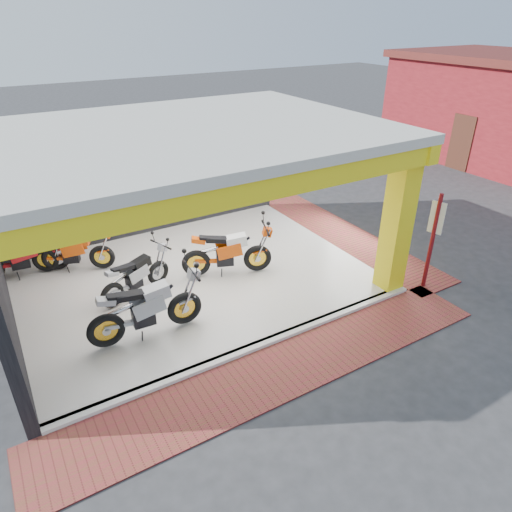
{
  "coord_description": "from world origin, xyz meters",
  "views": [
    {
      "loc": [
        -3.68,
        -7.02,
        5.85
      ],
      "look_at": [
        1.05,
        0.83,
        0.9
      ],
      "focal_mm": 32.0,
      "sensor_mm": 36.0,
      "label": 1
    }
  ],
  "objects": [
    {
      "name": "showroom_ceiling",
      "position": [
        0.0,
        2.0,
        3.6
      ],
      "size": [
        8.4,
        6.4,
        0.2
      ],
      "primitive_type": "cube",
      "color": "beige",
      "rests_on": "corner_column"
    },
    {
      "name": "corner_column",
      "position": [
        3.75,
        -0.75,
        1.75
      ],
      "size": [
        0.5,
        0.5,
        3.5
      ],
      "primitive_type": "cube",
      "color": "yellow",
      "rests_on": "ground"
    },
    {
      "name": "showroom_floor",
      "position": [
        0.0,
        2.0,
        0.05
      ],
      "size": [
        8.0,
        6.0,
        0.1
      ],
      "primitive_type": "cube",
      "color": "white",
      "rests_on": "ground"
    },
    {
      "name": "signpost",
      "position": [
        4.56,
        -1.13,
        1.29
      ],
      "size": [
        0.11,
        0.32,
        2.36
      ],
      "rotation": [
        0.0,
        0.0,
        0.27
      ],
      "color": "maroon",
      "rests_on": "ground"
    },
    {
      "name": "moto_hero",
      "position": [
        1.43,
        1.39,
        0.81
      ],
      "size": [
        2.47,
        1.64,
        1.42
      ],
      "primitive_type": null,
      "rotation": [
        0.0,
        0.0,
        -0.37
      ],
      "color": "#D74809",
      "rests_on": "showroom_floor"
    },
    {
      "name": "moto_row_b",
      "position": [
        -0.88,
        2.09,
        0.7
      ],
      "size": [
        2.08,
        1.31,
        1.19
      ],
      "primitive_type": null,
      "rotation": [
        0.0,
        0.0,
        0.33
      ],
      "color": "#A8AAB0",
      "rests_on": "showroom_floor"
    },
    {
      "name": "moto_row_c",
      "position": [
        -1.82,
        3.5,
        0.74
      ],
      "size": [
        2.23,
        1.57,
        1.28
      ],
      "primitive_type": null,
      "rotation": [
        0.0,
        0.0,
        -0.42
      ],
      "color": "#FF540A",
      "rests_on": "showroom_floor"
    },
    {
      "name": "moto_row_a",
      "position": [
        -0.97,
        0.31,
        0.84
      ],
      "size": [
        2.47,
        1.03,
        1.49
      ],
      "primitive_type": null,
      "rotation": [
        0.0,
        0.0,
        -0.05
      ],
      "color": "#989CA0",
      "rests_on": "showroom_floor"
    },
    {
      "name": "header_beam_right",
      "position": [
        4.0,
        2.0,
        3.3
      ],
      "size": [
        0.3,
        6.4,
        0.4
      ],
      "primitive_type": "cube",
      "color": "yellow",
      "rests_on": "corner_column"
    },
    {
      "name": "header_beam_front",
      "position": [
        0.0,
        -1.0,
        3.3
      ],
      "size": [
        8.4,
        0.3,
        0.4
      ],
      "primitive_type": "cube",
      "color": "yellow",
      "rests_on": "corner_column"
    },
    {
      "name": "floor_kerb",
      "position": [
        0.0,
        -1.02,
        0.05
      ],
      "size": [
        8.0,
        0.2,
        0.1
      ],
      "primitive_type": "cube",
      "color": "white",
      "rests_on": "ground"
    },
    {
      "name": "paver_front",
      "position": [
        0.0,
        -1.8,
        0.01
      ],
      "size": [
        9.0,
        1.4,
        0.03
      ],
      "primitive_type": "cube",
      "color": "maroon",
      "rests_on": "ground"
    },
    {
      "name": "moto_row_d",
      "position": [
        -2.8,
        4.02,
        0.81
      ],
      "size": [
        2.38,
        1.08,
        1.41
      ],
      "primitive_type": null,
      "rotation": [
        0.0,
        0.0,
        -0.1
      ],
      "color": "red",
      "rests_on": "showroom_floor"
    },
    {
      "name": "ground",
      "position": [
        0.0,
        0.0,
        0.0
      ],
      "size": [
        80.0,
        80.0,
        0.0
      ],
      "primitive_type": "plane",
      "color": "#2D2D30",
      "rests_on": "ground"
    },
    {
      "name": "back_wall",
      "position": [
        0.0,
        5.1,
        1.75
      ],
      "size": [
        8.2,
        0.2,
        3.5
      ],
      "primitive_type": "cube",
      "color": "black",
      "rests_on": "ground"
    },
    {
      "name": "paver_right",
      "position": [
        4.8,
        2.0,
        0.01
      ],
      "size": [
        1.4,
        7.0,
        0.03
      ],
      "primitive_type": "cube",
      "color": "maroon",
      "rests_on": "ground"
    }
  ]
}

